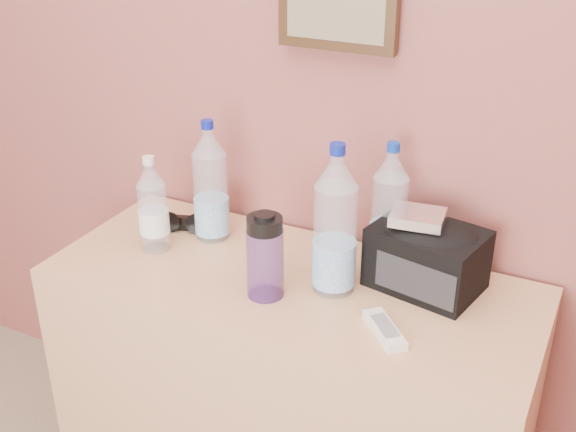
{
  "coord_description": "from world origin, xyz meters",
  "views": [
    {
      "loc": [
        0.61,
        0.36,
        1.69
      ],
      "look_at": [
        -0.06,
        1.71,
        0.94
      ],
      "focal_mm": 45.0,
      "sensor_mm": 36.0,
      "label": 1
    }
  ],
  "objects_px": {
    "sunglasses": "(185,223)",
    "ac_remote": "(384,330)",
    "pet_small": "(153,209)",
    "pet_large_b": "(210,187)",
    "pet_large_d": "(335,228)",
    "foil_packet": "(418,217)",
    "pet_large_c": "(389,212)",
    "toiletry_bag": "(427,255)",
    "dresser": "(291,399)",
    "nalgene_bottle": "(265,256)"
  },
  "relations": [
    {
      "from": "pet_large_b",
      "to": "pet_small",
      "type": "xyz_separation_m",
      "value": [
        -0.1,
        -0.13,
        -0.03
      ]
    },
    {
      "from": "nalgene_bottle",
      "to": "sunglasses",
      "type": "bearing_deg",
      "value": 151.42
    },
    {
      "from": "ac_remote",
      "to": "toiletry_bag",
      "type": "distance_m",
      "value": 0.24
    },
    {
      "from": "toiletry_bag",
      "to": "pet_small",
      "type": "bearing_deg",
      "value": -157.72
    },
    {
      "from": "pet_small",
      "to": "foil_packet",
      "type": "height_order",
      "value": "pet_small"
    },
    {
      "from": "sunglasses",
      "to": "foil_packet",
      "type": "xyz_separation_m",
      "value": [
        0.66,
        -0.0,
        0.16
      ]
    },
    {
      "from": "pet_large_d",
      "to": "pet_small",
      "type": "xyz_separation_m",
      "value": [
        -0.5,
        -0.03,
        -0.05
      ]
    },
    {
      "from": "sunglasses",
      "to": "pet_large_d",
      "type": "bearing_deg",
      "value": -28.76
    },
    {
      "from": "pet_large_d",
      "to": "pet_small",
      "type": "bearing_deg",
      "value": -177.06
    },
    {
      "from": "nalgene_bottle",
      "to": "pet_large_d",
      "type": "bearing_deg",
      "value": 35.92
    },
    {
      "from": "dresser",
      "to": "ac_remote",
      "type": "bearing_deg",
      "value": -22.14
    },
    {
      "from": "pet_small",
      "to": "ac_remote",
      "type": "distance_m",
      "value": 0.69
    },
    {
      "from": "dresser",
      "to": "pet_large_c",
      "type": "height_order",
      "value": "pet_large_c"
    },
    {
      "from": "pet_large_d",
      "to": "sunglasses",
      "type": "distance_m",
      "value": 0.52
    },
    {
      "from": "dresser",
      "to": "sunglasses",
      "type": "xyz_separation_m",
      "value": [
        -0.38,
        0.1,
        0.4
      ]
    },
    {
      "from": "pet_large_b",
      "to": "sunglasses",
      "type": "distance_m",
      "value": 0.16
    },
    {
      "from": "pet_large_c",
      "to": "pet_small",
      "type": "bearing_deg",
      "value": -161.02
    },
    {
      "from": "pet_large_b",
      "to": "nalgene_bottle",
      "type": "bearing_deg",
      "value": -36.27
    },
    {
      "from": "nalgene_bottle",
      "to": "foil_packet",
      "type": "bearing_deg",
      "value": 32.85
    },
    {
      "from": "pet_large_d",
      "to": "foil_packet",
      "type": "xyz_separation_m",
      "value": [
        0.17,
        0.1,
        0.02
      ]
    },
    {
      "from": "pet_large_d",
      "to": "ac_remote",
      "type": "bearing_deg",
      "value": -35.1
    },
    {
      "from": "dresser",
      "to": "pet_large_b",
      "type": "distance_m",
      "value": 0.61
    },
    {
      "from": "pet_large_c",
      "to": "sunglasses",
      "type": "height_order",
      "value": "pet_large_c"
    },
    {
      "from": "pet_large_b",
      "to": "toiletry_bag",
      "type": "distance_m",
      "value": 0.6
    },
    {
      "from": "ac_remote",
      "to": "nalgene_bottle",
      "type": "bearing_deg",
      "value": -137.69
    },
    {
      "from": "pet_large_d",
      "to": "nalgene_bottle",
      "type": "bearing_deg",
      "value": -144.08
    },
    {
      "from": "pet_large_d",
      "to": "sunglasses",
      "type": "relative_size",
      "value": 2.37
    },
    {
      "from": "pet_large_b",
      "to": "sunglasses",
      "type": "relative_size",
      "value": 2.13
    },
    {
      "from": "sunglasses",
      "to": "ac_remote",
      "type": "relative_size",
      "value": 1.08
    },
    {
      "from": "ac_remote",
      "to": "sunglasses",
      "type": "bearing_deg",
      "value": -151.31
    },
    {
      "from": "nalgene_bottle",
      "to": "ac_remote",
      "type": "bearing_deg",
      "value": -4.74
    },
    {
      "from": "pet_large_c",
      "to": "toiletry_bag",
      "type": "height_order",
      "value": "pet_large_c"
    },
    {
      "from": "pet_large_d",
      "to": "toiletry_bag",
      "type": "relative_size",
      "value": 1.47
    },
    {
      "from": "pet_large_c",
      "to": "toiletry_bag",
      "type": "bearing_deg",
      "value": -27.34
    },
    {
      "from": "toiletry_bag",
      "to": "pet_large_b",
      "type": "bearing_deg",
      "value": -167.87
    },
    {
      "from": "dresser",
      "to": "ac_remote",
      "type": "height_order",
      "value": "ac_remote"
    },
    {
      "from": "pet_large_d",
      "to": "pet_small",
      "type": "distance_m",
      "value": 0.5
    },
    {
      "from": "dresser",
      "to": "toiletry_bag",
      "type": "bearing_deg",
      "value": 20.65
    },
    {
      "from": "pet_small",
      "to": "nalgene_bottle",
      "type": "relative_size",
      "value": 1.22
    },
    {
      "from": "pet_large_d",
      "to": "toiletry_bag",
      "type": "bearing_deg",
      "value": 29.2
    },
    {
      "from": "pet_large_b",
      "to": "foil_packet",
      "type": "bearing_deg",
      "value": -0.32
    },
    {
      "from": "ac_remote",
      "to": "pet_large_b",
      "type": "bearing_deg",
      "value": -154.08
    },
    {
      "from": "pet_small",
      "to": "sunglasses",
      "type": "relative_size",
      "value": 1.67
    },
    {
      "from": "sunglasses",
      "to": "toiletry_bag",
      "type": "distance_m",
      "value": 0.69
    },
    {
      "from": "pet_small",
      "to": "nalgene_bottle",
      "type": "bearing_deg",
      "value": -10.93
    },
    {
      "from": "pet_large_b",
      "to": "foil_packet",
      "type": "distance_m",
      "value": 0.57
    },
    {
      "from": "pet_large_d",
      "to": "toiletry_bag",
      "type": "distance_m",
      "value": 0.24
    },
    {
      "from": "pet_large_b",
      "to": "pet_large_d",
      "type": "bearing_deg",
      "value": -14.02
    },
    {
      "from": "pet_large_d",
      "to": "sunglasses",
      "type": "height_order",
      "value": "pet_large_d"
    },
    {
      "from": "pet_large_b",
      "to": "pet_large_c",
      "type": "xyz_separation_m",
      "value": [
        0.47,
        0.07,
        -0.0
      ]
    }
  ]
}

